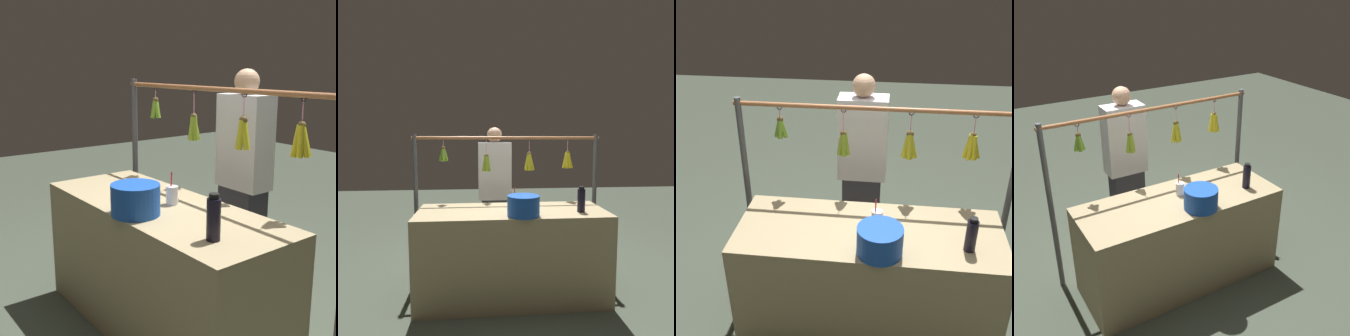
% 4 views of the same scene
% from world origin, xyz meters
% --- Properties ---
extents(ground_plane, '(12.00, 12.00, 0.00)m').
position_xyz_m(ground_plane, '(0.00, 0.00, 0.00)').
color(ground_plane, '#3E4639').
extents(market_counter, '(1.69, 0.65, 0.81)m').
position_xyz_m(market_counter, '(0.00, 0.00, 0.40)').
color(market_counter, tan).
rests_on(market_counter, ground).
extents(display_rack, '(1.93, 0.11, 1.50)m').
position_xyz_m(display_rack, '(-0.03, -0.44, 1.03)').
color(display_rack, '#4C4C51').
rests_on(display_rack, ground).
extents(water_bottle, '(0.07, 0.07, 0.23)m').
position_xyz_m(water_bottle, '(-0.60, 0.12, 0.92)').
color(water_bottle, black).
rests_on(water_bottle, market_counter).
extents(blue_bucket, '(0.27, 0.27, 0.17)m').
position_xyz_m(blue_bucket, '(-0.07, 0.21, 0.90)').
color(blue_bucket, '#1847AB').
rests_on(blue_bucket, market_counter).
extents(drink_cup, '(0.07, 0.07, 0.19)m').
position_xyz_m(drink_cup, '(-0.04, -0.06, 0.86)').
color(drink_cup, silver).
rests_on(drink_cup, market_counter).
extents(vendor_person, '(0.38, 0.20, 1.58)m').
position_xyz_m(vendor_person, '(0.11, -0.82, 0.78)').
color(vendor_person, '#2D2D38').
rests_on(vendor_person, ground).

